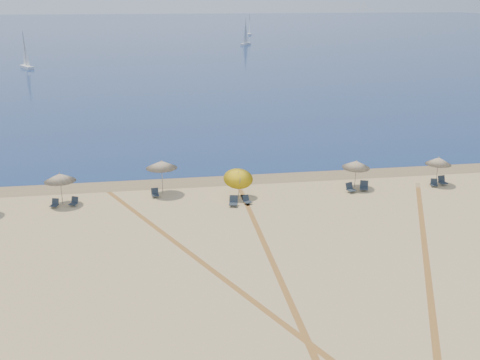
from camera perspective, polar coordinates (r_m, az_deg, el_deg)
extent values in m
plane|color=#0C2151|center=(243.19, -7.81, 15.30)|extent=(500.00, 500.00, 0.00)
plane|color=olive|center=(44.49, -0.80, 0.06)|extent=(500.00, 500.00, 0.00)
cylinder|color=gray|center=(40.96, -18.17, -0.98)|extent=(0.05, 0.05, 2.19)
cone|color=beige|center=(40.66, -18.31, 0.27)|extent=(2.21, 2.21, 0.55)
sphere|color=gray|center=(40.57, -18.35, 0.67)|extent=(0.08, 0.08, 0.08)
cylinder|color=gray|center=(41.40, -8.14, 0.20)|extent=(0.05, 0.05, 2.44)
cone|color=beige|center=(41.08, -8.21, 1.61)|extent=(2.34, 2.34, 0.55)
sphere|color=gray|center=(40.99, -8.23, 2.01)|extent=(0.08, 0.08, 0.08)
cylinder|color=gray|center=(39.84, -0.08, -0.82)|extent=(0.05, 0.96, 1.86)
cone|color=yellow|center=(39.94, -0.16, 0.43)|extent=(2.18, 2.19, 1.46)
sphere|color=gray|center=(39.85, -0.16, 0.84)|extent=(0.08, 0.08, 0.08)
cylinder|color=gray|center=(43.19, 11.98, 0.48)|extent=(0.05, 0.16, 2.05)
cone|color=beige|center=(42.97, 12.04, 1.61)|extent=(2.12, 2.15, 0.67)
sphere|color=gray|center=(42.88, 12.06, 1.99)|extent=(0.08, 0.08, 0.08)
cylinder|color=gray|center=(45.83, 19.91, 0.83)|extent=(0.05, 0.05, 2.07)
cone|color=beige|center=(45.59, 20.03, 1.89)|extent=(2.01, 2.01, 0.55)
sphere|color=gray|center=(45.50, 20.07, 2.25)|extent=(0.08, 0.08, 0.08)
cube|color=#1E262E|center=(40.79, -18.85, -2.53)|extent=(0.62, 0.62, 0.05)
cube|color=#1E262E|center=(40.92, -18.73, -2.13)|extent=(0.53, 0.32, 0.44)
cylinder|color=#A5A5AD|center=(40.75, -19.13, -2.71)|extent=(0.02, 0.02, 0.16)
cylinder|color=#A5A5AD|center=(40.57, -18.63, -2.75)|extent=(0.02, 0.02, 0.16)
cube|color=#1E262E|center=(40.67, -17.02, -2.39)|extent=(0.68, 0.68, 0.05)
cube|color=#1E262E|center=(40.79, -16.87, -1.98)|extent=(0.55, 0.38, 0.46)
cylinder|color=#A5A5AD|center=(40.63, -17.29, -2.57)|extent=(0.02, 0.02, 0.17)
cylinder|color=#A5A5AD|center=(40.42, -16.80, -2.63)|extent=(0.02, 0.02, 0.17)
cube|color=#1E262E|center=(41.02, -8.83, -1.57)|extent=(0.59, 0.59, 0.05)
cube|color=#1E262E|center=(41.19, -8.90, -1.15)|extent=(0.55, 0.26, 0.47)
cylinder|color=#A5A5AD|center=(40.85, -9.12, -1.80)|extent=(0.02, 0.02, 0.17)
cylinder|color=#A5A5AD|center=(40.89, -8.53, -1.75)|extent=(0.02, 0.02, 0.17)
cube|color=#1E262E|center=(38.82, -0.70, -2.50)|extent=(0.72, 0.72, 0.05)
cube|color=#1E262E|center=(39.00, -0.67, -1.99)|extent=(0.64, 0.35, 0.54)
cylinder|color=#A5A5AD|center=(38.67, -1.01, -2.74)|extent=(0.03, 0.03, 0.20)
cylinder|color=#A5A5AD|center=(38.63, -0.30, -2.76)|extent=(0.03, 0.03, 0.20)
cube|color=#1E262E|center=(39.25, 0.81, -2.31)|extent=(0.67, 0.67, 0.05)
cube|color=#1E262E|center=(39.36, 0.60, -1.90)|extent=(0.53, 0.38, 0.45)
cylinder|color=#A5A5AD|center=(39.01, 0.61, -2.57)|extent=(0.02, 0.02, 0.16)
cylinder|color=#A5A5AD|center=(39.22, 1.09, -2.45)|extent=(0.02, 0.02, 0.16)
cube|color=#1E262E|center=(42.37, 11.56, -1.04)|extent=(0.75, 0.75, 0.05)
cube|color=#1E262E|center=(42.49, 11.34, -0.60)|extent=(0.63, 0.40, 0.53)
cylinder|color=#A5A5AD|center=(42.07, 11.40, -1.31)|extent=(0.03, 0.03, 0.19)
cylinder|color=#A5A5AD|center=(42.35, 11.89, -1.21)|extent=(0.03, 0.03, 0.19)
cube|color=#1E262E|center=(42.89, 12.82, -0.87)|extent=(0.79, 0.79, 0.06)
cube|color=#1E262E|center=(43.09, 12.84, -0.40)|extent=(0.66, 0.43, 0.55)
cylinder|color=#A5A5AD|center=(42.72, 12.59, -1.08)|extent=(0.03, 0.03, 0.20)
cylinder|color=#A5A5AD|center=(42.74, 13.25, -1.12)|extent=(0.03, 0.03, 0.20)
cube|color=#1E262E|center=(45.37, 19.62, -0.48)|extent=(0.63, 0.63, 0.04)
cube|color=#1E262E|center=(45.53, 19.60, -0.13)|extent=(0.53, 0.33, 0.44)
cylinder|color=#A5A5AD|center=(45.21, 19.47, -0.64)|extent=(0.02, 0.02, 0.16)
cylinder|color=#A5A5AD|center=(45.28, 19.96, -0.67)|extent=(0.02, 0.02, 0.16)
cube|color=#1E262E|center=(46.02, 20.45, -0.27)|extent=(0.62, 0.62, 0.05)
cube|color=#1E262E|center=(46.17, 20.30, 0.13)|extent=(0.59, 0.25, 0.52)
cylinder|color=#A5A5AD|center=(45.76, 20.32, -0.49)|extent=(0.03, 0.03, 0.19)
cylinder|color=#A5A5AD|center=(46.00, 20.80, -0.45)|extent=(0.03, 0.03, 0.19)
cube|color=white|center=(209.61, 0.99, 15.00)|extent=(1.72, 5.00, 0.54)
cylinder|color=gray|center=(209.41, 0.99, 15.94)|extent=(0.11, 0.11, 7.13)
cube|color=white|center=(121.26, -21.38, 10.93)|extent=(3.52, 4.86, 0.53)
cylinder|color=gray|center=(120.91, -21.58, 12.55)|extent=(0.11, 0.11, 7.11)
cube|color=white|center=(167.50, 0.60, 14.04)|extent=(3.84, 5.13, 0.57)
cylinder|color=gray|center=(167.23, 0.60, 15.29)|extent=(0.11, 0.11, 7.56)
plane|color=tan|center=(29.58, 4.15, -10.17)|extent=(28.20, 28.20, 0.00)
plane|color=tan|center=(30.52, 3.70, -9.19)|extent=(28.20, 28.20, 0.00)
plane|color=tan|center=(32.00, 18.98, -8.87)|extent=(37.00, 37.00, 0.00)
plane|color=tan|center=(32.98, 18.89, -8.00)|extent=(37.00, 37.00, 0.00)
plane|color=tan|center=(31.84, -4.83, -7.96)|extent=(37.30, 37.30, 0.00)
plane|color=tan|center=(32.71, -5.79, -7.23)|extent=(37.30, 37.30, 0.00)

